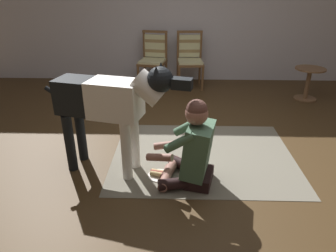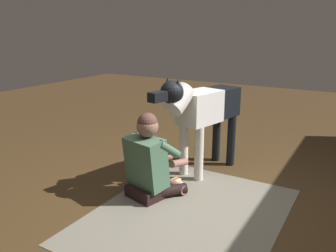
{
  "view_description": "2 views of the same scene",
  "coord_description": "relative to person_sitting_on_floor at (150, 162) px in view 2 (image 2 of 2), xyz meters",
  "views": [
    {
      "loc": [
        -0.19,
        -3.25,
        1.81
      ],
      "look_at": [
        -0.27,
        -0.53,
        0.53
      ],
      "focal_mm": 33.39,
      "sensor_mm": 36.0,
      "label": 1
    },
    {
      "loc": [
        2.64,
        1.09,
        1.64
      ],
      "look_at": [
        -0.4,
        -0.69,
        0.63
      ],
      "focal_mm": 37.35,
      "sensor_mm": 36.0,
      "label": 2
    }
  ],
  "objects": [
    {
      "name": "area_rug",
      "position": [
        0.15,
        0.5,
        -0.35
      ],
      "size": [
        2.01,
        1.57,
        0.01
      ],
      "primitive_type": "cube",
      "color": "#6E695B",
      "rests_on": "ground"
    },
    {
      "name": "large_dog",
      "position": [
        -0.79,
        0.19,
        0.4
      ],
      "size": [
        1.46,
        0.51,
        1.15
      ],
      "color": "silver",
      "rests_on": "ground"
    },
    {
      "name": "person_sitting_on_floor",
      "position": [
        0.0,
        0.0,
        0.0
      ],
      "size": [
        0.68,
        0.58,
        0.86
      ],
      "color": "black",
      "rests_on": "ground"
    },
    {
      "name": "ground_plane",
      "position": [
        0.03,
        0.69,
        -0.35
      ],
      "size": [
        14.49,
        14.49,
        0.0
      ],
      "primitive_type": "plane",
      "color": "#412E19"
    },
    {
      "name": "hot_dog_on_plate",
      "position": [
        -0.32,
        0.08,
        -0.33
      ],
      "size": [
        0.23,
        0.23,
        0.06
      ],
      "color": "silver",
      "rests_on": "ground"
    }
  ]
}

